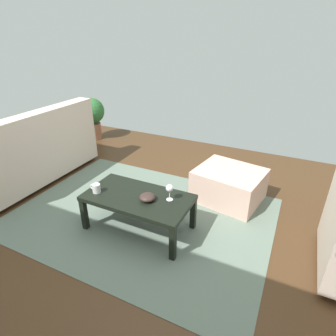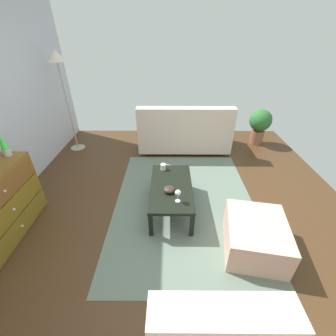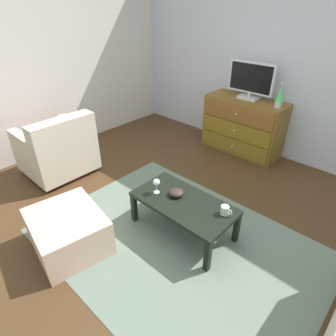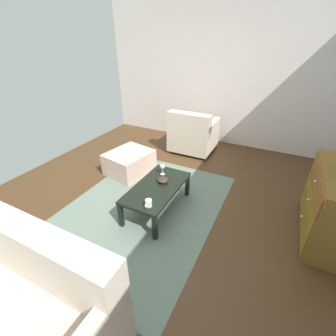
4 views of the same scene
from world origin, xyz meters
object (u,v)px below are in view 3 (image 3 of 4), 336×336
object	(u,v)px
mug	(225,210)
dresser	(243,126)
tv	(251,80)
armchair	(57,149)
wine_glass	(156,183)
bowl_decorative	(176,192)
ottoman	(68,231)
lava_lamp	(280,97)
coffee_table	(184,205)

from	to	relation	value
mug	dresser	bearing A→B (deg)	115.64
tv	armchair	size ratio (longest dim) A/B	0.79
dresser	armchair	distance (m)	2.63
dresser	wine_glass	xyz separation A→B (m)	(0.20, -2.01, 0.08)
bowl_decorative	mug	bearing A→B (deg)	9.80
dresser	tv	size ratio (longest dim) A/B	1.74
ottoman	mug	bearing A→B (deg)	44.07
lava_lamp	wine_glass	world-z (taller)	lava_lamp
dresser	wine_glass	distance (m)	2.02
tv	wine_glass	xyz separation A→B (m)	(0.19, -2.04, -0.59)
dresser	mug	world-z (taller)	dresser
dresser	ottoman	bearing A→B (deg)	-93.15
tv	coffee_table	world-z (taller)	tv
bowl_decorative	armchair	distance (m)	1.83
wine_glass	mug	xyz separation A→B (m)	(0.68, 0.18, -0.07)
tv	bowl_decorative	xyz separation A→B (m)	(0.36, -1.94, -0.67)
dresser	mug	distance (m)	2.03
coffee_table	ottoman	distance (m)	1.11
coffee_table	ottoman	bearing A→B (deg)	-125.94
lava_lamp	ottoman	size ratio (longest dim) A/B	0.47
bowl_decorative	ottoman	world-z (taller)	bowl_decorative
coffee_table	lava_lamp	bearing A→B (deg)	90.52
lava_lamp	mug	size ratio (longest dim) A/B	2.89
dresser	ottoman	size ratio (longest dim) A/B	1.63
ottoman	tv	bearing A→B (deg)	86.68
bowl_decorative	lava_lamp	bearing A→B (deg)	86.79
lava_lamp	coffee_table	size ratio (longest dim) A/B	0.33
bowl_decorative	armchair	xyz separation A→B (m)	(-1.80, -0.29, -0.06)
bowl_decorative	ottoman	size ratio (longest dim) A/B	0.21
coffee_table	wine_glass	world-z (taller)	wine_glass
armchair	dresser	bearing A→B (deg)	56.89
dresser	tv	bearing A→B (deg)	67.93
lava_lamp	coffee_table	world-z (taller)	lava_lamp
dresser	tv	xyz separation A→B (m)	(0.01, 0.02, 0.67)
coffee_table	wine_glass	xyz separation A→B (m)	(-0.29, -0.07, 0.16)
wine_glass	ottoman	distance (m)	0.94
tv	armchair	bearing A→B (deg)	-123.00
lava_lamp	coffee_table	xyz separation A→B (m)	(0.02, -1.90, -0.63)
mug	bowl_decorative	world-z (taller)	mug
mug	armchair	xyz separation A→B (m)	(-2.31, -0.38, -0.07)
dresser	mug	xyz separation A→B (m)	(0.88, -1.83, 0.01)
bowl_decorative	coffee_table	bearing A→B (deg)	-10.82
dresser	coffee_table	size ratio (longest dim) A/B	1.14
mug	armchair	bearing A→B (deg)	-170.78
tv	wine_glass	size ratio (longest dim) A/B	4.17
wine_glass	armchair	xyz separation A→B (m)	(-1.63, -0.19, -0.14)
mug	ottoman	xyz separation A→B (m)	(-1.03, -1.00, -0.23)
lava_lamp	ottoman	distance (m)	2.96
wine_glass	dresser	bearing A→B (deg)	95.54
bowl_decorative	armchair	size ratio (longest dim) A/B	0.17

